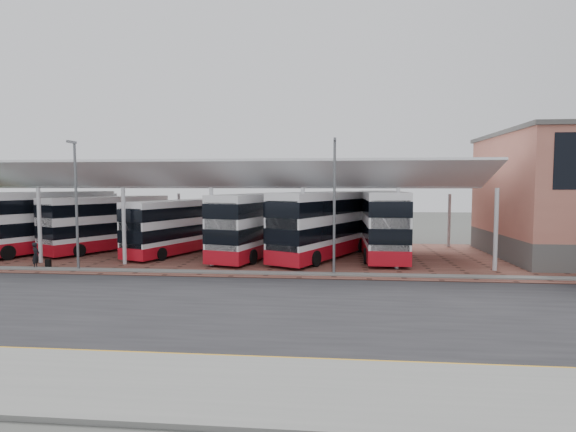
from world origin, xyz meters
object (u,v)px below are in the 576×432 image
object	(u,v)px
bus_3	(258,225)
pedestrian	(36,255)
bus_2	(178,227)
bus_4	(324,225)
bus_1	(108,224)
bus_5	(381,224)
bus_0	(44,222)

from	to	relation	value
bus_3	pedestrian	size ratio (longest dim) A/B	7.04
bus_2	bus_4	xyz separation A→B (m)	(11.34, -0.89, 0.33)
bus_1	bus_3	xyz separation A→B (m)	(12.60, -1.70, 0.14)
bus_5	bus_0	bearing A→B (deg)	-177.76
bus_0	bus_2	world-z (taller)	bus_0
bus_1	bus_5	world-z (taller)	bus_5
bus_2	bus_5	xyz separation A→B (m)	(15.60, 0.36, 0.36)
bus_5	pedestrian	world-z (taller)	bus_5
bus_3	bus_5	bearing A→B (deg)	21.58
bus_4	bus_5	distance (m)	4.44
bus_1	bus_4	distance (m)	17.70
bus_4	bus_5	xyz separation A→B (m)	(4.25, 1.25, 0.02)
bus_3	bus_5	size ratio (longest dim) A/B	0.98
bus_1	bus_5	size ratio (longest dim) A/B	0.90
bus_0	bus_4	xyz separation A→B (m)	(22.10, -0.50, 0.01)
pedestrian	bus_4	bearing A→B (deg)	-84.96
bus_2	pedestrian	xyz separation A→B (m)	(-7.01, -6.89, -1.23)
bus_1	bus_3	bearing A→B (deg)	19.63
bus_0	bus_1	xyz separation A→B (m)	(4.52, 1.50, -0.20)
pedestrian	bus_5	bearing A→B (deg)	-85.28
bus_1	bus_3	distance (m)	12.72
bus_5	pedestrian	xyz separation A→B (m)	(-22.60, -7.26, -1.59)
bus_0	bus_1	size ratio (longest dim) A/B	1.11
bus_2	bus_4	distance (m)	11.38
bus_0	bus_2	bearing A→B (deg)	24.78
bus_4	pedestrian	size ratio (longest dim) A/B	7.06
bus_0	bus_5	distance (m)	26.36
bus_2	pedestrian	bearing A→B (deg)	-114.90
bus_0	pedestrian	distance (m)	7.66
bus_4	pedestrian	xyz separation A→B (m)	(-18.35, -6.00, -1.56)
bus_0	bus_3	size ratio (longest dim) A/B	1.01
bus_0	pedestrian	world-z (taller)	bus_0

